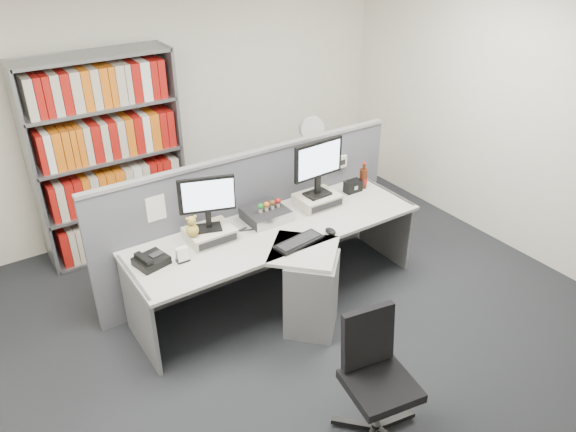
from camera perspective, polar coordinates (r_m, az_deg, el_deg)
ground at (r=4.65m, az=4.56°, el=-13.27°), size 5.50×5.50×0.00m
room_shell at (r=3.68m, az=5.65°, el=7.69°), size 5.04×5.54×2.72m
partition at (r=5.11m, az=-3.68°, el=0.11°), size 3.00×0.08×1.27m
desk at (r=4.74m, az=0.37°, el=-5.16°), size 2.60×1.20×0.72m
monitor_riser_left at (r=4.62m, az=-8.03°, el=-1.84°), size 0.38×0.31×0.10m
monitor_riser_right at (r=5.11m, az=3.04°, el=1.68°), size 0.38×0.31×0.10m
monitor_left at (r=4.46m, az=-8.32°, el=1.76°), size 0.44×0.20×0.46m
monitor_right at (r=4.96m, az=3.13°, el=5.40°), size 0.51×0.18×0.52m
desktop_pc at (r=4.87m, az=-2.30°, el=0.15°), size 0.36×0.33×0.10m
figurines at (r=4.82m, az=-1.92°, el=1.20°), size 0.23×0.05×0.09m
keyboard at (r=4.54m, az=1.13°, el=-2.67°), size 0.45×0.22×0.03m
mouse at (r=4.68m, az=4.39°, el=-1.57°), size 0.07×0.12×0.04m
desk_phone at (r=4.40m, az=-13.93°, el=-4.46°), size 0.27×0.26×0.10m
desk_calendar at (r=4.38m, az=-10.79°, el=-4.01°), size 0.10×0.08×0.12m
plush_toy at (r=4.48m, az=-9.83°, el=-1.19°), size 0.10×0.10×0.18m
speaker at (r=5.38m, az=6.68°, el=3.07°), size 0.17×0.10×0.11m
cola_bottle at (r=5.45m, az=7.73°, el=3.85°), size 0.08×0.08×0.26m
shelving_unit at (r=5.67m, az=-17.97°, el=5.44°), size 1.41×0.40×2.00m
filing_cabinet at (r=6.38m, az=2.30°, el=3.41°), size 0.45×0.61×0.70m
desk_fan at (r=6.13m, az=2.41°, el=8.72°), size 0.26×0.16×0.45m
office_chair at (r=3.80m, az=8.95°, el=-15.68°), size 0.59×0.59×0.89m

